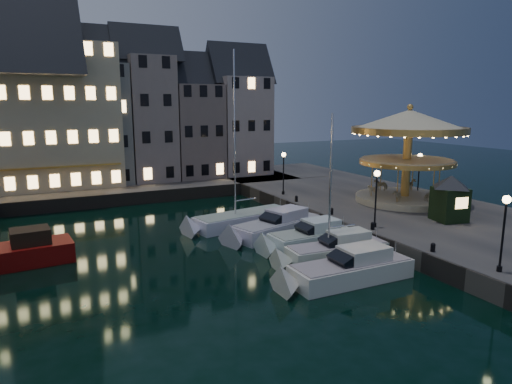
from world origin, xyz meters
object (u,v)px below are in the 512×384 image
streetlamp_c (284,167)px  streetlamp_b (376,190)px  bollard_a (433,247)px  motorboat_f (238,221)px  red_fishing_boat (9,256)px  bollard_c (332,211)px  motorboat_e (275,227)px  ticket_kiosk (451,190)px  streetlamp_d (419,168)px  motorboat_c (332,252)px  bollard_b (373,225)px  motorboat_d (307,239)px  streetlamp_a (504,222)px  bollard_d (296,198)px  carousel (408,138)px  motorboat_b (346,271)px

streetlamp_c → streetlamp_b: bearing=-90.0°
bollard_a → motorboat_f: size_ratio=0.04×
red_fishing_boat → bollard_c: bearing=-4.9°
motorboat_e → ticket_kiosk: 13.68m
streetlamp_d → motorboat_c: size_ratio=0.40×
bollard_b → motorboat_d: (-4.24, 1.93, -0.96)m
motorboat_e → motorboat_f: motorboat_f is taller
streetlamp_c → motorboat_f: bearing=-145.5°
streetlamp_a → motorboat_c: bearing=121.3°
streetlamp_d → bollard_b: bearing=-147.8°
streetlamp_c → bollard_b: streetlamp_c is taller
streetlamp_b → red_fishing_boat: 24.95m
streetlamp_a → motorboat_e: (-5.48, 15.16, -3.37)m
streetlamp_c → bollard_d: size_ratio=7.32×
streetlamp_b → carousel: 10.53m
carousel → motorboat_d: bearing=-162.2°
streetlamp_c → bollard_a: bearing=-91.8°
motorboat_b → motorboat_f: motorboat_f is taller
motorboat_c → motorboat_b: bearing=-112.5°
motorboat_b → motorboat_e: size_ratio=0.94×
motorboat_c → motorboat_e: bearing=94.0°
bollard_a → bollard_d: same height
motorboat_f → carousel: motorboat_f is taller
streetlamp_b → bollard_b: 2.54m
streetlamp_b → bollard_a: streetlamp_b is taller
bollard_b → red_fishing_boat: size_ratio=0.07×
streetlamp_a → ticket_kiosk: (6.30, 8.91, -0.34)m
motorboat_e → streetlamp_b: bearing=-43.3°
carousel → bollard_b: bearing=-145.4°
streetlamp_b → carousel: size_ratio=0.41×
motorboat_c → red_fishing_boat: (-18.86, 8.29, 0.03)m
bollard_c → carousel: 10.55m
red_fishing_boat → ticket_kiosk: (30.16, -7.60, 2.97)m
streetlamp_d → bollard_d: 12.51m
streetlamp_b → bollard_d: 10.30m
bollard_d → ticket_kiosk: 13.22m
streetlamp_b → motorboat_b: 8.70m
motorboat_d → motorboat_e: same height
bollard_a → streetlamp_b: bearing=84.3°
motorboat_d → ticket_kiosk: 11.82m
streetlamp_a → motorboat_e: bearing=109.9°
bollard_b → bollard_c: size_ratio=1.00×
motorboat_c → streetlamp_c: bearing=71.9°
streetlamp_b → motorboat_c: 6.27m
red_fishing_boat → carousel: bearing=-1.5°
bollard_d → motorboat_c: (-4.40, -11.78, -0.93)m
motorboat_b → bollard_b: bearing=38.0°
streetlamp_c → ticket_kiosk: streetlamp_c is taller
streetlamp_c → carousel: 11.85m
motorboat_d → ticket_kiosk: (11.14, -2.52, 3.03)m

